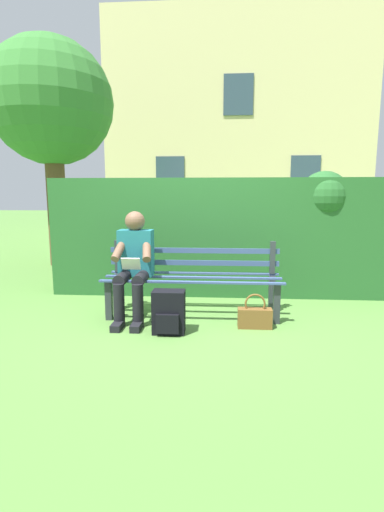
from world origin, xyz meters
The scene contains 8 objects.
ground centered at (0.00, 0.00, 0.00)m, with size 60.00×60.00×0.00m, color #517F38.
park_bench centered at (0.00, -0.07, 0.43)m, with size 1.99×0.54×0.84m.
person_seated centered at (0.64, 0.10, 0.63)m, with size 0.44×0.73×1.19m.
hedge_backdrop centered at (-0.33, -1.16, 0.84)m, with size 4.59×0.81×1.68m.
tree centered at (2.96, -3.11, 3.01)m, with size 2.42×2.30×4.24m.
building_facade centered at (-0.85, -9.53, 3.53)m, with size 8.41×3.24×7.07m.
backpack centered at (0.20, 0.55, 0.21)m, with size 0.32×0.27×0.43m.
handbag centered at (-0.67, 0.34, 0.12)m, with size 0.35×0.12×0.36m.
Camera 1 is at (-0.28, 4.10, 1.36)m, focal length 26.25 mm.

